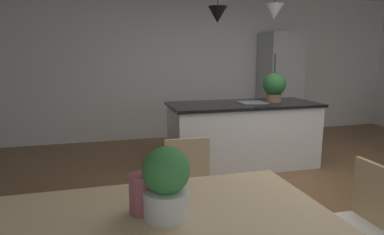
# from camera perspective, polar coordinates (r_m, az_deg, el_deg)

# --- Properties ---
(ground_plane) EXTENTS (10.00, 8.40, 0.04)m
(ground_plane) POSITION_cam_1_polar(r_m,az_deg,el_deg) (3.82, 18.13, -14.03)
(ground_plane) COLOR brown
(wall_back_kitchen) EXTENTS (10.00, 0.12, 2.70)m
(wall_back_kitchen) POSITION_cam_1_polar(r_m,az_deg,el_deg) (6.45, 2.68, 8.91)
(wall_back_kitchen) COLOR white
(wall_back_kitchen) RESTS_ON ground_plane
(dining_table) EXTENTS (1.83, 0.93, 0.73)m
(dining_table) POSITION_cam_1_polar(r_m,az_deg,el_deg) (1.83, -6.48, -18.23)
(dining_table) COLOR #D1B284
(dining_table) RESTS_ON ground_plane
(chair_far_right) EXTENTS (0.42, 0.42, 0.87)m
(chair_far_right) POSITION_cam_1_polar(r_m,az_deg,el_deg) (2.72, -0.30, -12.44)
(chair_far_right) COLOR tan
(chair_far_right) RESTS_ON ground_plane
(chair_kitchen_end) EXTENTS (0.41, 0.41, 0.87)m
(chair_kitchen_end) POSITION_cam_1_polar(r_m,az_deg,el_deg) (2.44, 26.55, -16.49)
(chair_kitchen_end) COLOR tan
(chair_kitchen_end) RESTS_ON ground_plane
(kitchen_island) EXTENTS (2.07, 0.87, 0.91)m
(kitchen_island) POSITION_cam_1_polar(r_m,az_deg,el_deg) (4.68, 8.82, -2.84)
(kitchen_island) COLOR silver
(kitchen_island) RESTS_ON ground_plane
(refrigerator) EXTENTS (0.70, 0.67, 1.98)m
(refrigerator) POSITION_cam_1_polar(r_m,az_deg,el_deg) (6.66, 14.96, 5.50)
(refrigerator) COLOR #B2B5B7
(refrigerator) RESTS_ON ground_plane
(pendant_over_island_main) EXTENTS (0.24, 0.24, 0.74)m
(pendant_over_island_main) POSITION_cam_1_polar(r_m,az_deg,el_deg) (4.44, 4.44, 17.37)
(pendant_over_island_main) COLOR black
(pendant_over_island_aux) EXTENTS (0.26, 0.26, 0.68)m
(pendant_over_island_aux) POSITION_cam_1_polar(r_m,az_deg,el_deg) (4.77, 14.05, 17.33)
(pendant_over_island_aux) COLOR black
(potted_plant_on_island) EXTENTS (0.32, 0.32, 0.41)m
(potted_plant_on_island) POSITION_cam_1_polar(r_m,az_deg,el_deg) (4.78, 14.07, 5.27)
(potted_plant_on_island) COLOR #8C664C
(potted_plant_on_island) RESTS_ON kitchen_island
(potted_plant_on_table) EXTENTS (0.25, 0.25, 0.37)m
(potted_plant_on_table) POSITION_cam_1_polar(r_m,az_deg,el_deg) (1.71, -4.46, -11.10)
(potted_plant_on_table) COLOR beige
(potted_plant_on_table) RESTS_ON dining_table
(vase_on_dining_table) EXTENTS (0.13, 0.13, 0.21)m
(vase_on_dining_table) POSITION_cam_1_polar(r_m,az_deg,el_deg) (1.79, -8.70, -12.89)
(vase_on_dining_table) COLOR #994C51
(vase_on_dining_table) RESTS_ON dining_table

